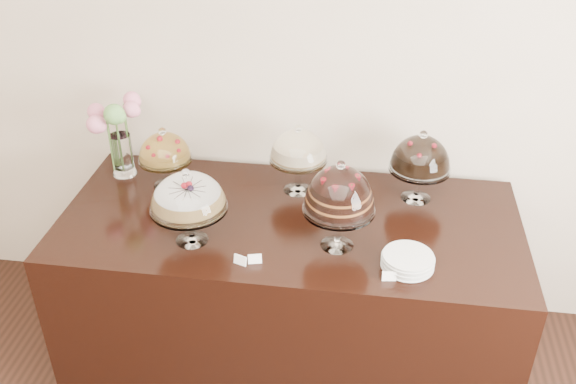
# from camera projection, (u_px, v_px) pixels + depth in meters

# --- Properties ---
(wall_back) EXTENTS (5.00, 0.04, 3.00)m
(wall_back) POSITION_uv_depth(u_px,v_px,m) (320.00, 59.00, 3.20)
(wall_back) COLOR beige
(wall_back) RESTS_ON ground
(display_counter) EXTENTS (2.20, 1.00, 0.90)m
(display_counter) POSITION_uv_depth(u_px,v_px,m) (289.00, 290.00, 3.31)
(display_counter) COLOR black
(display_counter) RESTS_ON ground
(cake_stand_sugar_sponge) EXTENTS (0.35, 0.35, 0.37)m
(cake_stand_sugar_sponge) POSITION_uv_depth(u_px,v_px,m) (188.00, 195.00, 2.80)
(cake_stand_sugar_sponge) COLOR white
(cake_stand_sugar_sponge) RESTS_ON display_counter
(cake_stand_choco_layer) EXTENTS (0.32, 0.32, 0.44)m
(cake_stand_choco_layer) POSITION_uv_depth(u_px,v_px,m) (340.00, 193.00, 2.74)
(cake_stand_choco_layer) COLOR white
(cake_stand_choco_layer) RESTS_ON display_counter
(cake_stand_cheesecake) EXTENTS (0.29, 0.29, 0.37)m
(cake_stand_cheesecake) POSITION_uv_depth(u_px,v_px,m) (298.00, 149.00, 3.17)
(cake_stand_cheesecake) COLOR white
(cake_stand_cheesecake) RESTS_ON display_counter
(cake_stand_dark_choco) EXTENTS (0.30, 0.30, 0.38)m
(cake_stand_dark_choco) POSITION_uv_depth(u_px,v_px,m) (421.00, 157.00, 3.10)
(cake_stand_dark_choco) COLOR white
(cake_stand_dark_choco) RESTS_ON display_counter
(cake_stand_fruit_tart) EXTENTS (0.27, 0.27, 0.33)m
(cake_stand_fruit_tart) POSITION_uv_depth(u_px,v_px,m) (164.00, 150.00, 3.23)
(cake_stand_fruit_tart) COLOR white
(cake_stand_fruit_tart) RESTS_ON display_counter
(flower_vase) EXTENTS (0.27, 0.30, 0.44)m
(flower_vase) POSITION_uv_depth(u_px,v_px,m) (117.00, 128.00, 3.29)
(flower_vase) COLOR white
(flower_vase) RESTS_ON display_counter
(plate_stack) EXTENTS (0.22, 0.22, 0.06)m
(plate_stack) POSITION_uv_depth(u_px,v_px,m) (408.00, 261.00, 2.74)
(plate_stack) COLOR silver
(plate_stack) RESTS_ON display_counter
(price_card_left) EXTENTS (0.06, 0.03, 0.04)m
(price_card_left) POSITION_uv_depth(u_px,v_px,m) (240.00, 260.00, 2.76)
(price_card_left) COLOR white
(price_card_left) RESTS_ON display_counter
(price_card_right) EXTENTS (0.06, 0.02, 0.04)m
(price_card_right) POSITION_uv_depth(u_px,v_px,m) (389.00, 276.00, 2.67)
(price_card_right) COLOR white
(price_card_right) RESTS_ON display_counter
(price_card_extra) EXTENTS (0.06, 0.03, 0.04)m
(price_card_extra) POSITION_uv_depth(u_px,v_px,m) (255.00, 259.00, 2.77)
(price_card_extra) COLOR white
(price_card_extra) RESTS_ON display_counter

